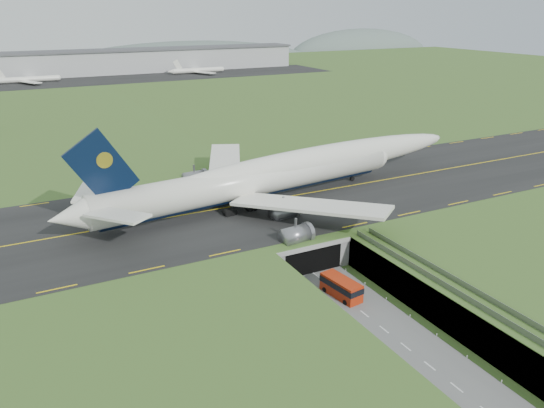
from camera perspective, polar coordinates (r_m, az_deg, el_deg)
ground at (r=94.75m, az=7.01°, el=-9.48°), size 900.00×900.00×0.00m
airfield_deck at (r=93.30m, az=7.08°, el=-7.88°), size 800.00×800.00×6.00m
trench_road at (r=89.53m, az=9.73°, el=-11.48°), size 12.00×75.00×0.20m
taxiway at (r=118.21m, az=-1.80°, el=0.15°), size 800.00×44.00×0.18m
tunnel_portal at (r=105.85m, az=2.03°, el=-3.96°), size 17.00×22.30×6.00m
guideway at (r=86.40m, az=20.58°, el=-9.84°), size 3.00×53.00×7.05m
jumbo_jet at (r=119.90m, az=1.11°, el=3.35°), size 104.34×64.96×21.63m
shuttle_tram at (r=92.87m, az=7.45°, el=-8.89°), size 4.09×8.37×3.26m
cargo_terminal at (r=371.21m, az=-20.44°, el=14.02°), size 320.00×67.00×15.60m
distant_hills at (r=512.25m, az=-14.95°, el=13.97°), size 700.00×91.00×60.00m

